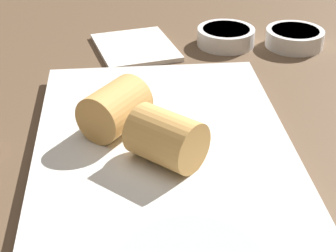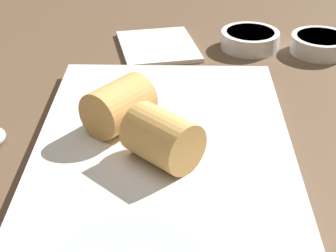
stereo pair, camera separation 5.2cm
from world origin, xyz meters
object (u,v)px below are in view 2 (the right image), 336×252
(serving_plate, at_px, (168,150))
(napkin, at_px, (158,46))
(dipping_bowl_far, at_px, (321,44))
(dipping_bowl_near, at_px, (250,39))

(serving_plate, height_order, napkin, serving_plate)
(dipping_bowl_far, distance_m, napkin, 0.22)
(dipping_bowl_near, bearing_deg, serving_plate, -21.36)
(serving_plate, xyz_separation_m, napkin, (-0.26, -0.02, -0.00))
(dipping_bowl_near, bearing_deg, dipping_bowl_far, 81.63)
(dipping_bowl_far, height_order, napkin, dipping_bowl_far)
(serving_plate, relative_size, dipping_bowl_near, 4.47)
(dipping_bowl_near, height_order, dipping_bowl_far, same)
(serving_plate, distance_m, dipping_bowl_far, 0.32)
(dipping_bowl_near, xyz_separation_m, napkin, (0.01, -0.12, -0.01))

